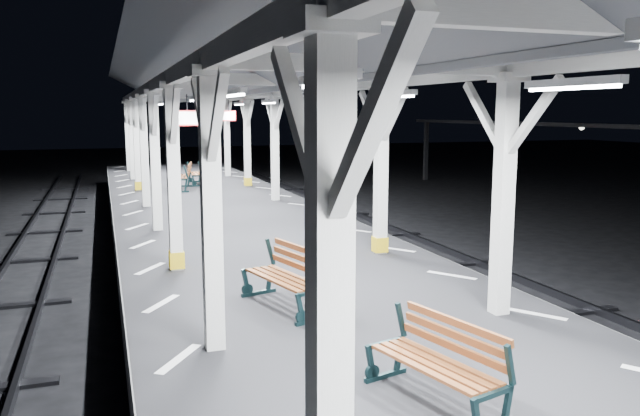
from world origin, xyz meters
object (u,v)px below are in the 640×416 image
bench_mid (290,275)px  bench_extra (199,173)px  bench_far (184,176)px  bench_near (441,360)px

bench_mid → bench_extra: 16.08m
bench_mid → bench_far: (0.28, 14.50, 0.04)m
bench_near → bench_extra: 19.43m
bench_mid → bench_extra: size_ratio=1.10×
bench_far → bench_near: bearing=-78.3°
bench_mid → bench_far: bearing=74.2°
bench_far → bench_mid: bearing=-80.2°
bench_near → bench_extra: (0.52, 19.42, 0.01)m
bench_near → bench_far: size_ratio=0.86×
bench_near → bench_mid: bench_mid is taller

